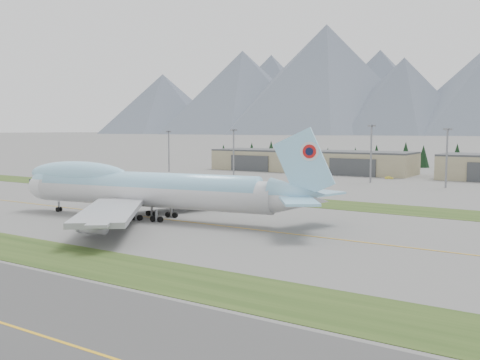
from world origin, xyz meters
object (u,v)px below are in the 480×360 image
Objects in this scene: hangar_left at (262,159)px; service_vehicle_b at (389,179)px; hangar_center at (362,163)px; boeing_747_freighter at (147,189)px; service_vehicle_a at (306,175)px.

hangar_left is 13.26× the size of service_vehicle_b.
hangar_left is 1.00× the size of hangar_center.
boeing_747_freighter is 161.21m from hangar_left.
hangar_center is 29.03m from service_vehicle_a.
hangar_left reaches higher than service_vehicle_a.
service_vehicle_a is at bearing 89.66° from boeing_747_freighter.
boeing_747_freighter reaches higher than service_vehicle_b.
boeing_747_freighter is at bearing -69.73° from hangar_left.
hangar_left reaches higher than service_vehicle_b.
service_vehicle_a is at bearing 86.40° from service_vehicle_b.
hangar_left is 42.11m from service_vehicle_a.
hangar_left is 76.27m from service_vehicle_b.
hangar_center reaches higher than service_vehicle_b.
boeing_747_freighter is at bearing 164.69° from service_vehicle_b.
hangar_center is at bearing 0.00° from hangar_left.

